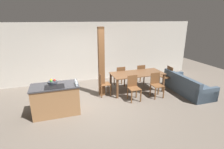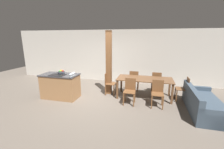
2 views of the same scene
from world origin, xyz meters
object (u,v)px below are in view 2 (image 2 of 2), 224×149
object	(u,v)px
wine_glass_far	(73,73)
wine_glass_end	(74,72)
couch	(203,104)
dining_chair_far_right	(156,81)
wine_glass_middle	(71,73)
dining_chair_near_right	(158,93)
fruit_bowl	(61,72)
wine_glass_near	(70,74)
kitchen_island	(60,86)
dining_chair_far_left	(134,80)
dining_chair_foot_end	(184,88)
dining_table	(144,81)
dining_chair_head_end	(109,83)
timber_post	(109,63)
dining_chair_near_left	(130,90)

from	to	relation	value
wine_glass_far	wine_glass_end	xyz separation A→B (m)	(0.00, 0.09, 0.00)
couch	dining_chair_far_right	bearing A→B (deg)	44.06
wine_glass_middle	dining_chair_near_right	bearing A→B (deg)	6.55
wine_glass_far	couch	bearing A→B (deg)	2.38
fruit_bowl	wine_glass_near	xyz separation A→B (m)	(0.68, -0.50, 0.07)
kitchen_island	dining_chair_far_right	distance (m)	3.93
wine_glass_far	dining_chair_far_left	xyz separation A→B (m)	(2.05, 1.65, -0.57)
dining_chair_foot_end	kitchen_island	bearing A→B (deg)	-79.64
dining_table	couch	size ratio (longest dim) A/B	1.02
wine_glass_far	dining_chair_head_end	xyz separation A→B (m)	(1.10, 0.95, -0.57)
wine_glass_end	timber_post	size ratio (longest dim) A/B	0.05
dining_chair_far_right	couch	size ratio (longest dim) A/B	0.44
timber_post	kitchen_island	bearing A→B (deg)	-151.69
wine_glass_far	dining_chair_far_right	size ratio (longest dim) A/B	0.16
dining_chair_head_end	dining_chair_foot_end	distance (m)	2.84
wine_glass_middle	couch	world-z (taller)	wine_glass_middle
wine_glass_near	couch	distance (m)	4.46
fruit_bowl	dining_chair_near_left	bearing A→B (deg)	-1.45
dining_chair_head_end	couch	distance (m)	3.37
wine_glass_middle	dining_table	world-z (taller)	wine_glass_middle
kitchen_island	dining_chair_near_right	xyz separation A→B (m)	(3.62, 0.14, 0.01)
wine_glass_far	dining_chair_far_right	world-z (taller)	wine_glass_far
timber_post	dining_chair_head_end	bearing A→B (deg)	-68.66
dining_chair_near_right	dining_chair_near_left	bearing A→B (deg)	180.00
wine_glass_end	dining_chair_head_end	bearing A→B (deg)	38.00
kitchen_island	dining_chair_foot_end	size ratio (longest dim) A/B	1.56
fruit_bowl	dining_table	world-z (taller)	fruit_bowl
fruit_bowl	wine_glass_end	bearing A→B (deg)	-19.08
wine_glass_middle	dining_chair_head_end	distance (m)	1.62
dining_chair_head_end	wine_glass_end	bearing A→B (deg)	128.00
fruit_bowl	wine_glass_near	world-z (taller)	wine_glass_near
dining_chair_far_right	dining_chair_head_end	world-z (taller)	same
fruit_bowl	wine_glass_near	bearing A→B (deg)	-36.61
dining_table	dining_chair_near_right	size ratio (longest dim) A/B	2.33
kitchen_island	dining_chair_near_left	xyz separation A→B (m)	(2.68, 0.14, 0.01)
dining_chair_foot_end	wine_glass_far	bearing A→B (deg)	-76.43
dining_chair_near_left	dining_chair_far_right	xyz separation A→B (m)	(0.94, 1.39, 0.00)
wine_glass_near	dining_table	xyz separation A→B (m)	(2.52, 1.13, -0.38)
dining_chair_near_left	dining_chair_head_end	distance (m)	1.18
wine_glass_near	timber_post	bearing A→B (deg)	48.46
wine_glass_end	wine_glass_middle	bearing A→B (deg)	-90.00
wine_glass_near	wine_glass_end	bearing A→B (deg)	90.00
dining_chair_foot_end	timber_post	size ratio (longest dim) A/B	0.35
wine_glass_middle	dining_chair_foot_end	bearing A→B (deg)	14.80
wine_glass_far	dining_chair_near_right	distance (m)	3.06
kitchen_island	couch	xyz separation A→B (m)	(5.00, 0.07, -0.22)
wine_glass_far	wine_glass_middle	bearing A→B (deg)	-90.00
wine_glass_far	wine_glass_end	world-z (taller)	same
wine_glass_near	couch	bearing A→B (deg)	4.72
dining_chair_near_left	dining_chair_near_right	world-z (taller)	same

